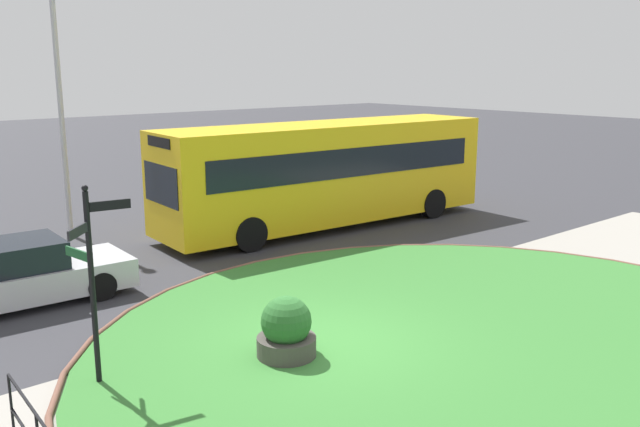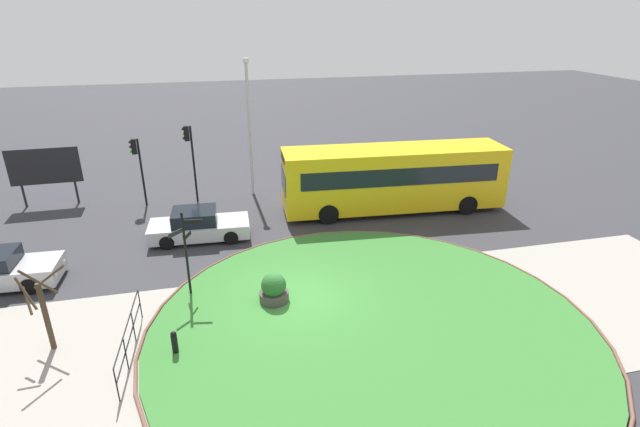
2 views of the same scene
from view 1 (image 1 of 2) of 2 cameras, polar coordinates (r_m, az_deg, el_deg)
The scene contains 9 objects.
ground at distance 12.73m, azimuth 0.39°, elevation -11.19°, with size 120.00×120.00×0.00m, color #333338.
sidewalk_paving at distance 11.38m, azimuth 7.45°, elevation -14.24°, with size 32.00×7.84×0.02m, color #9E998E.
grass_island at distance 12.73m, azimuth 14.34°, elevation -11.35°, with size 14.64×14.64×0.10m, color #387A33.
grass_kerb_ring at distance 12.73m, azimuth 14.34°, elevation -11.33°, with size 14.95×14.95×0.11m, color brown.
signpost_directional at distance 11.19m, azimuth -18.73°, elevation -4.58°, with size 1.15×1.20×3.32m.
bus_yellow at distance 21.64m, azimuth 0.61°, elevation 3.55°, with size 11.45×3.31×3.31m.
car_far_lane at distance 16.09m, azimuth -23.83°, elevation -4.77°, with size 4.55×2.05×1.41m.
lamppost_tall at distance 21.51m, azimuth -21.03°, elevation 8.64°, with size 0.32×0.32×7.42m.
planter_near_signpost at distance 12.01m, azimuth -2.85°, elevation -9.99°, with size 1.05×1.05×1.18m.
Camera 1 is at (-7.62, -8.85, 5.08)m, focal length 37.98 mm.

